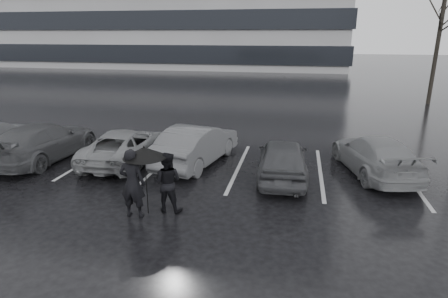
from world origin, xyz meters
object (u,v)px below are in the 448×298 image
(car_east, at_px, (375,155))
(tree_north, at_px, (439,37))
(car_west_b, at_px, (125,146))
(pedestrian_right, at_px, (167,182))
(car_west_c, at_px, (44,141))
(car_main, at_px, (283,159))
(car_west_a, at_px, (197,144))
(pedestrian_left, at_px, (132,183))

(car_east, distance_m, tree_north, 15.79)
(car_west_b, relative_size, pedestrian_right, 2.71)
(car_west_c, height_order, tree_north, tree_north)
(car_west_b, bearing_deg, car_east, -179.24)
(car_main, xyz_separation_m, car_west_a, (-3.09, 0.86, 0.05))
(car_east, relative_size, tree_north, 0.52)
(car_east, bearing_deg, tree_north, -126.00)
(car_main, bearing_deg, pedestrian_right, 43.05)
(car_main, distance_m, car_west_b, 5.70)
(car_main, relative_size, car_west_b, 0.88)
(tree_north, bearing_deg, car_east, -112.43)
(tree_north, bearing_deg, pedestrian_right, -122.73)
(car_west_b, xyz_separation_m, car_east, (8.68, 0.54, 0.03))
(pedestrian_left, relative_size, pedestrian_right, 1.12)
(car_west_a, height_order, car_west_b, car_west_a)
(car_main, height_order, tree_north, tree_north)
(car_west_b, relative_size, tree_north, 0.51)
(car_east, relative_size, pedestrian_right, 2.71)
(car_west_a, distance_m, pedestrian_left, 4.34)
(pedestrian_left, height_order, tree_north, tree_north)
(car_west_a, bearing_deg, car_west_b, 19.91)
(car_west_a, relative_size, tree_north, 0.51)
(pedestrian_left, bearing_deg, car_main, -135.88)
(car_west_b, height_order, pedestrian_right, pedestrian_right)
(car_east, bearing_deg, car_main, 5.59)
(pedestrian_left, xyz_separation_m, tree_north, (12.45, 18.70, 3.34))
(pedestrian_left, xyz_separation_m, pedestrian_right, (0.74, 0.49, -0.10))
(car_west_b, xyz_separation_m, pedestrian_left, (2.10, -3.94, 0.30))
(pedestrian_left, distance_m, pedestrian_right, 0.89)
(car_east, distance_m, pedestrian_left, 7.97)
(car_east, relative_size, pedestrian_left, 2.41)
(car_west_c, height_order, car_east, car_west_c)
(pedestrian_right, bearing_deg, tree_north, -122.39)
(car_west_b, relative_size, car_east, 1.00)
(car_main, distance_m, tree_north, 18.00)
(car_west_b, bearing_deg, pedestrian_right, 126.56)
(car_west_a, relative_size, car_east, 0.98)
(car_main, xyz_separation_m, car_west_c, (-8.75, 0.17, 0.04))
(car_main, relative_size, pedestrian_left, 2.11)
(car_main, bearing_deg, tree_north, -123.25)
(car_main, bearing_deg, car_west_c, -4.18)
(car_east, bearing_deg, car_west_c, -9.31)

